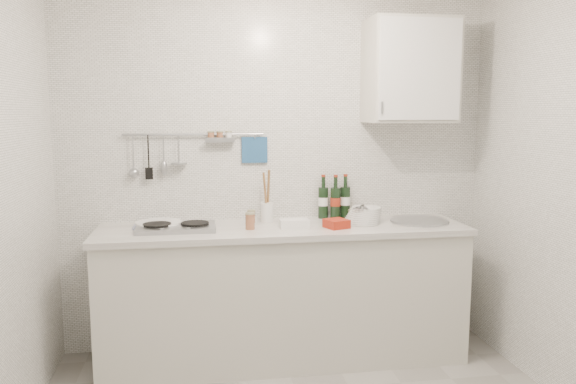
# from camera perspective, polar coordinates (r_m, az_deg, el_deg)

# --- Properties ---
(back_wall) EXTENTS (3.00, 0.02, 2.50)m
(back_wall) POSITION_cam_1_polar(r_m,az_deg,el_deg) (3.97, -1.13, 2.03)
(back_wall) COLOR silver
(back_wall) RESTS_ON floor
(counter) EXTENTS (2.44, 0.64, 0.96)m
(counter) POSITION_cam_1_polar(r_m,az_deg,el_deg) (3.86, -0.36, -10.58)
(counter) COLOR beige
(counter) RESTS_ON floor
(wall_rail) EXTENTS (0.98, 0.09, 0.34)m
(wall_rail) POSITION_cam_1_polar(r_m,az_deg,el_deg) (3.89, -9.82, 4.38)
(wall_rail) COLOR #93969B
(wall_rail) RESTS_ON back_wall
(wall_cabinet) EXTENTS (0.60, 0.38, 0.70)m
(wall_cabinet) POSITION_cam_1_polar(r_m,az_deg,el_deg) (4.02, 12.33, 11.92)
(wall_cabinet) COLOR beige
(wall_cabinet) RESTS_ON back_wall
(plate_stack_hob) EXTENTS (0.32, 0.32, 0.04)m
(plate_stack_hob) POSITION_cam_1_polar(r_m,az_deg,el_deg) (3.77, -13.08, -3.26)
(plate_stack_hob) COLOR #5465BF
(plate_stack_hob) RESTS_ON counter
(plate_stack_sink) EXTENTS (0.27, 0.25, 0.11)m
(plate_stack_sink) POSITION_cam_1_polar(r_m,az_deg,el_deg) (3.87, 7.69, -2.37)
(plate_stack_sink) COLOR white
(plate_stack_sink) RESTS_ON counter
(wine_bottles) EXTENTS (0.24, 0.11, 0.31)m
(wine_bottles) POSITION_cam_1_polar(r_m,az_deg,el_deg) (4.01, 4.76, -0.46)
(wine_bottles) COLOR black
(wine_bottles) RESTS_ON counter
(butter_dish) EXTENTS (0.19, 0.10, 0.06)m
(butter_dish) POSITION_cam_1_polar(r_m,az_deg,el_deg) (3.67, 0.62, -3.22)
(butter_dish) COLOR white
(butter_dish) RESTS_ON counter
(strawberry_punnet) EXTENTS (0.17, 0.17, 0.06)m
(strawberry_punnet) POSITION_cam_1_polar(r_m,az_deg,el_deg) (3.69, 4.95, -3.22)
(strawberry_punnet) COLOR #AD2413
(strawberry_punnet) RESTS_ON counter
(utensil_crock) EXTENTS (0.09, 0.09, 0.36)m
(utensil_crock) POSITION_cam_1_polar(r_m,az_deg,el_deg) (3.87, -2.16, -1.79)
(utensil_crock) COLOR white
(utensil_crock) RESTS_ON counter
(jar_a) EXTENTS (0.06, 0.06, 0.09)m
(jar_a) POSITION_cam_1_polar(r_m,az_deg,el_deg) (3.84, -3.76, -2.48)
(jar_a) COLOR brown
(jar_a) RESTS_ON counter
(jar_b) EXTENTS (0.07, 0.07, 0.09)m
(jar_b) POSITION_cam_1_polar(r_m,az_deg,el_deg) (3.98, 7.35, -2.16)
(jar_b) COLOR brown
(jar_b) RESTS_ON counter
(jar_c) EXTENTS (0.06, 0.06, 0.07)m
(jar_c) POSITION_cam_1_polar(r_m,az_deg,el_deg) (3.96, 6.58, -2.32)
(jar_c) COLOR brown
(jar_c) RESTS_ON counter
(jar_d) EXTENTS (0.06, 0.06, 0.11)m
(jar_d) POSITION_cam_1_polar(r_m,az_deg,el_deg) (3.63, -3.87, -2.95)
(jar_d) COLOR brown
(jar_d) RESTS_ON counter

